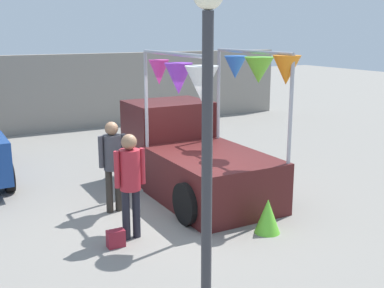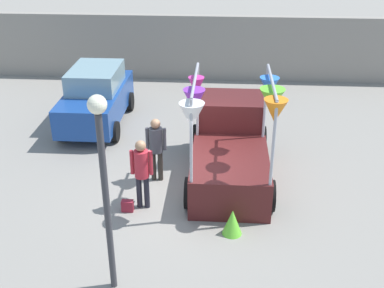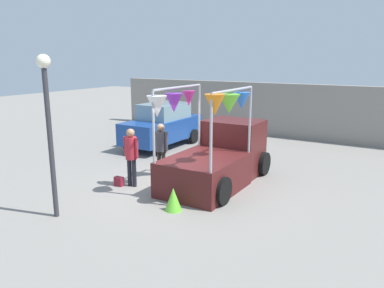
{
  "view_description": "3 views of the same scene",
  "coord_description": "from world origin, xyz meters",
  "px_view_note": "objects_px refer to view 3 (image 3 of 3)",
  "views": [
    {
      "loc": [
        -3.81,
        -7.67,
        3.36
      ],
      "look_at": [
        0.25,
        -0.26,
        1.37
      ],
      "focal_mm": 45.0,
      "sensor_mm": 36.0,
      "label": 1
    },
    {
      "loc": [
        0.7,
        -10.24,
        6.55
      ],
      "look_at": [
        -0.02,
        0.45,
        1.17
      ],
      "focal_mm": 45.0,
      "sensor_mm": 36.0,
      "label": 2
    },
    {
      "loc": [
        6.01,
        -8.96,
        3.79
      ],
      "look_at": [
        0.47,
        0.23,
        1.32
      ],
      "focal_mm": 35.0,
      "sensor_mm": 36.0,
      "label": 3
    }
  ],
  "objects_px": {
    "person_customer": "(131,152)",
    "street_lamp": "(48,114)",
    "folded_kite_bundle_lime": "(173,199)",
    "parked_car": "(163,125)",
    "vendor_truck": "(220,154)",
    "person_vendor": "(161,144)",
    "handbag": "(119,181)"
  },
  "relations": [
    {
      "from": "parked_car",
      "to": "street_lamp",
      "type": "distance_m",
      "value": 7.91
    },
    {
      "from": "folded_kite_bundle_lime",
      "to": "person_vendor",
      "type": "bearing_deg",
      "value": 131.52
    },
    {
      "from": "person_vendor",
      "to": "handbag",
      "type": "distance_m",
      "value": 1.83
    },
    {
      "from": "vendor_truck",
      "to": "person_vendor",
      "type": "relative_size",
      "value": 2.39
    },
    {
      "from": "person_vendor",
      "to": "handbag",
      "type": "bearing_deg",
      "value": -108.98
    },
    {
      "from": "parked_car",
      "to": "person_vendor",
      "type": "xyz_separation_m",
      "value": [
        2.42,
        -3.48,
        0.11
      ]
    },
    {
      "from": "person_customer",
      "to": "handbag",
      "type": "height_order",
      "value": "person_customer"
    },
    {
      "from": "person_vendor",
      "to": "folded_kite_bundle_lime",
      "type": "xyz_separation_m",
      "value": [
        1.95,
        -2.2,
        -0.76
      ]
    },
    {
      "from": "vendor_truck",
      "to": "person_vendor",
      "type": "xyz_separation_m",
      "value": [
        -1.89,
        -0.48,
        0.17
      ]
    },
    {
      "from": "parked_car",
      "to": "folded_kite_bundle_lime",
      "type": "height_order",
      "value": "parked_car"
    },
    {
      "from": "person_vendor",
      "to": "street_lamp",
      "type": "xyz_separation_m",
      "value": [
        -0.31,
        -3.98,
        1.48
      ]
    },
    {
      "from": "parked_car",
      "to": "street_lamp",
      "type": "bearing_deg",
      "value": -74.19
    },
    {
      "from": "parked_car",
      "to": "street_lamp",
      "type": "xyz_separation_m",
      "value": [
        2.11,
        -7.46,
        1.59
      ]
    },
    {
      "from": "person_customer",
      "to": "folded_kite_bundle_lime",
      "type": "distance_m",
      "value": 2.43
    },
    {
      "from": "vendor_truck",
      "to": "person_customer",
      "type": "xyz_separation_m",
      "value": [
        -2.05,
        -1.78,
        0.19
      ]
    },
    {
      "from": "vendor_truck",
      "to": "parked_car",
      "type": "relative_size",
      "value": 1.04
    },
    {
      "from": "person_vendor",
      "to": "folded_kite_bundle_lime",
      "type": "bearing_deg",
      "value": -48.48
    },
    {
      "from": "vendor_truck",
      "to": "person_vendor",
      "type": "bearing_deg",
      "value": -165.62
    },
    {
      "from": "parked_car",
      "to": "person_customer",
      "type": "bearing_deg",
      "value": -64.67
    },
    {
      "from": "person_customer",
      "to": "person_vendor",
      "type": "distance_m",
      "value": 1.3
    },
    {
      "from": "handbag",
      "to": "person_vendor",
      "type": "bearing_deg",
      "value": 71.02
    },
    {
      "from": "parked_car",
      "to": "handbag",
      "type": "bearing_deg",
      "value": -69.0
    },
    {
      "from": "parked_car",
      "to": "person_customer",
      "type": "relative_size",
      "value": 2.26
    },
    {
      "from": "street_lamp",
      "to": "folded_kite_bundle_lime",
      "type": "height_order",
      "value": "street_lamp"
    },
    {
      "from": "person_customer",
      "to": "handbag",
      "type": "xyz_separation_m",
      "value": [
        -0.35,
        -0.2,
        -0.94
      ]
    },
    {
      "from": "vendor_truck",
      "to": "handbag",
      "type": "xyz_separation_m",
      "value": [
        -2.4,
        -1.98,
        -0.75
      ]
    },
    {
      "from": "person_vendor",
      "to": "street_lamp",
      "type": "relative_size",
      "value": 0.45
    },
    {
      "from": "person_customer",
      "to": "street_lamp",
      "type": "xyz_separation_m",
      "value": [
        -0.15,
        -2.69,
        1.46
      ]
    },
    {
      "from": "handbag",
      "to": "street_lamp",
      "type": "relative_size",
      "value": 0.07
    },
    {
      "from": "vendor_truck",
      "to": "street_lamp",
      "type": "height_order",
      "value": "street_lamp"
    },
    {
      "from": "folded_kite_bundle_lime",
      "to": "parked_car",
      "type": "bearing_deg",
      "value": 127.58
    },
    {
      "from": "vendor_truck",
      "to": "parked_car",
      "type": "height_order",
      "value": "vendor_truck"
    }
  ]
}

